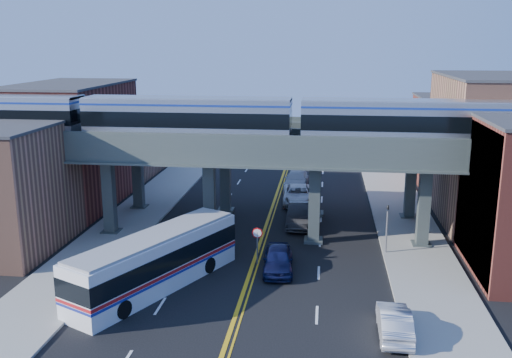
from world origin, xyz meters
TOP-DOWN VIEW (x-y plane):
  - ground at (0.00, 0.00)m, footprint 120.00×120.00m
  - sidewalk_west at (-11.50, 10.00)m, footprint 5.00×70.00m
  - sidewalk_east at (11.50, 10.00)m, footprint 5.00×70.00m
  - building_west_a at (-18.50, 4.00)m, footprint 8.00×10.00m
  - building_west_b at (-18.50, 16.00)m, footprint 8.00×14.00m
  - building_west_c at (-18.50, 29.00)m, footprint 8.00×10.00m
  - building_east_b at (18.50, 16.00)m, footprint 8.00×14.00m
  - building_east_c at (18.50, 29.00)m, footprint 8.00×10.00m
  - mural_panel at (14.55, 4.00)m, footprint 0.10×9.50m
  - elevated_viaduct_near at (0.00, 8.00)m, footprint 52.00×3.60m
  - elevated_viaduct_far at (0.00, 15.00)m, footprint 52.00×3.60m
  - transit_train at (-5.54, 8.00)m, footprint 47.71×2.99m
  - stop_sign at (0.30, 3.00)m, footprint 0.76×0.09m
  - traffic_signal at (9.20, 6.00)m, footprint 0.15×0.18m
  - transit_bus at (-5.42, -1.47)m, footprint 8.19×12.66m
  - car_lane_a at (1.80, 2.00)m, footprint 2.29×4.97m
  - car_lane_b at (2.78, 11.80)m, footprint 2.03×5.57m
  - car_lane_c at (2.28, 18.41)m, footprint 3.15×6.20m
  - car_lane_d at (1.80, 24.53)m, footprint 2.55×5.82m
  - car_parked_curb at (8.50, -5.77)m, footprint 1.64×4.59m

SIDE VIEW (x-z plane):
  - ground at x=0.00m, z-range 0.00..0.00m
  - sidewalk_west at x=-11.50m, z-range 0.00..0.16m
  - sidewalk_east at x=11.50m, z-range 0.00..0.16m
  - car_parked_curb at x=8.50m, z-range 0.00..1.51m
  - car_lane_a at x=1.80m, z-range 0.00..1.65m
  - car_lane_d at x=1.80m, z-range 0.00..1.66m
  - car_lane_c at x=2.28m, z-range 0.00..1.68m
  - car_lane_b at x=2.78m, z-range 0.00..1.82m
  - transit_bus at x=-5.42m, z-range 0.05..3.33m
  - stop_sign at x=0.30m, z-range 0.44..3.07m
  - traffic_signal at x=9.20m, z-range 0.25..4.35m
  - building_west_c at x=-18.50m, z-range 0.00..8.00m
  - building_west_a at x=-18.50m, z-range 0.00..9.00m
  - building_east_c at x=18.50m, z-range 0.00..9.00m
  - mural_panel at x=14.55m, z-range 0.00..9.50m
  - building_west_b at x=-18.50m, z-range 0.00..11.00m
  - building_east_b at x=18.50m, z-range 0.00..12.00m
  - elevated_viaduct_near at x=0.00m, z-range 2.77..10.17m
  - elevated_viaduct_far at x=0.00m, z-range 2.77..10.17m
  - transit_train at x=-5.54m, z-range 7.54..11.03m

